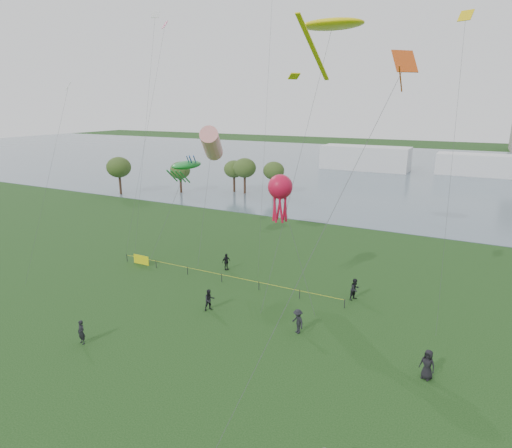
% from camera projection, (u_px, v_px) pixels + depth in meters
% --- Properties ---
extents(ground_plane, '(400.00, 400.00, 0.00)m').
position_uv_depth(ground_plane, '(177.00, 398.00, 24.78)').
color(ground_plane, black).
extents(lake, '(400.00, 120.00, 0.08)m').
position_uv_depth(lake, '(415.00, 170.00, 110.35)').
color(lake, slate).
rests_on(lake, ground_plane).
extents(pavilion_left, '(22.00, 8.00, 6.00)m').
position_uv_depth(pavilion_left, '(365.00, 158.00, 110.56)').
color(pavilion_left, silver).
rests_on(pavilion_left, ground_plane).
extents(pavilion_right, '(18.00, 7.00, 5.00)m').
position_uv_depth(pavilion_right, '(477.00, 165.00, 101.80)').
color(pavilion_right, white).
rests_on(pavilion_right, ground_plane).
extents(trees, '(29.98, 17.22, 7.02)m').
position_uv_depth(trees, '(205.00, 169.00, 80.21)').
color(trees, '#362318').
rests_on(trees, ground_plane).
extents(fence, '(24.07, 0.07, 1.05)m').
position_uv_depth(fence, '(170.00, 266.00, 43.53)').
color(fence, black).
rests_on(fence, ground_plane).
extents(spectator_a, '(1.08, 1.12, 1.82)m').
position_uv_depth(spectator_a, '(209.00, 300.00, 35.14)').
color(spectator_a, black).
rests_on(spectator_a, ground_plane).
extents(spectator_b, '(1.41, 1.28, 1.90)m').
position_uv_depth(spectator_b, '(298.00, 321.00, 31.60)').
color(spectator_b, black).
rests_on(spectator_b, ground_plane).
extents(spectator_c, '(0.76, 1.10, 1.74)m').
position_uv_depth(spectator_c, '(226.00, 262.00, 43.77)').
color(spectator_c, black).
rests_on(spectator_c, ground_plane).
extents(spectator_d, '(1.11, 0.92, 1.95)m').
position_uv_depth(spectator_d, '(427.00, 365.00, 26.30)').
color(spectator_d, black).
rests_on(spectator_d, ground_plane).
extents(spectator_f, '(0.71, 0.52, 1.78)m').
position_uv_depth(spectator_f, '(81.00, 332.00, 30.20)').
color(spectator_f, black).
rests_on(spectator_f, ground_plane).
extents(spectator_g, '(1.09, 1.17, 1.93)m').
position_uv_depth(spectator_g, '(355.00, 289.00, 37.03)').
color(spectator_g, black).
rests_on(spectator_g, ground_plane).
extents(kite_stingray, '(5.42, 10.75, 23.25)m').
position_uv_depth(kite_stingray, '(332.00, 25.00, 35.44)').
color(kite_stingray, '#3F3F42').
extents(kite_windsock, '(4.34, 6.59, 14.38)m').
position_uv_depth(kite_windsock, '(212.00, 144.00, 45.11)').
color(kite_windsock, '#3F3F42').
extents(kite_creature, '(3.01, 7.26, 10.49)m').
position_uv_depth(kite_creature, '(186.00, 165.00, 46.27)').
color(kite_creature, '#3F3F42').
extents(kite_octopus, '(4.87, 2.38, 11.00)m').
position_uv_depth(kite_octopus, '(280.00, 188.00, 34.58)').
color(kite_octopus, '#3F3F42').
extents(kite_delta, '(6.17, 13.08, 19.39)m').
position_uv_depth(kite_delta, '(396.00, 81.00, 23.85)').
color(kite_delta, '#3F3F42').
extents(small_kites, '(41.91, 13.75, 14.23)m').
position_uv_depth(small_kites, '(247.00, 14.00, 36.73)').
color(small_kites, white).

